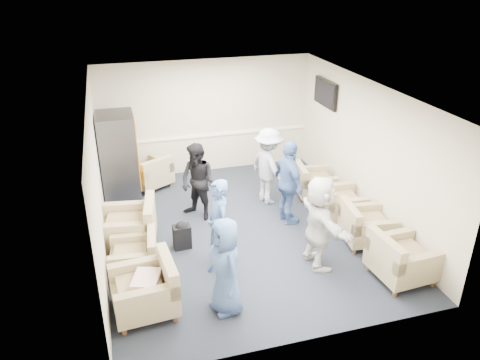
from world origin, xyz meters
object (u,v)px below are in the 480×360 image
object	(u,v)px
armchair_left_near	(148,291)
person_mid_left	(218,225)
armchair_right_midnear	(364,227)
person_front_right	(319,222)
armchair_right_midfar	(337,205)
person_back_right	(269,166)
armchair_right_far	(313,183)
person_mid_right	(289,183)
person_front_left	(225,266)
person_back_left	(198,182)
vending_machine	(119,158)
armchair_left_mid	(137,257)
armchair_right_near	(399,260)
armchair_corner	(151,174)
armchair_left_far	(133,228)

from	to	relation	value
armchair_left_near	person_mid_left	world-z (taller)	person_mid_left
armchair_right_midnear	person_front_right	xyz separation A→B (m)	(-1.10, -0.39, 0.48)
armchair_right_midfar	person_back_right	xyz separation A→B (m)	(-1.05, 1.11, 0.48)
armchair_right_far	person_back_right	world-z (taller)	person_back_right
person_mid_right	person_front_left	bearing A→B (deg)	133.60
armchair_right_midfar	person_mid_right	size ratio (longest dim) A/B	0.53
armchair_right_far	person_back_left	distance (m)	2.61
vending_machine	armchair_right_midnear	bearing A→B (deg)	-36.33
armchair_right_midnear	person_back_right	world-z (taller)	person_back_right
armchair_left_mid	person_front_left	size ratio (longest dim) A/B	0.55
person_mid_right	armchair_left_near	bearing A→B (deg)	116.57
person_mid_left	armchair_left_near	bearing A→B (deg)	-60.93
armchair_right_midnear	vending_machine	bearing A→B (deg)	61.21
armchair_right_near	armchair_corner	xyz separation A→B (m)	(-3.44, 4.51, -0.03)
armchair_left_mid	armchair_corner	distance (m)	3.26
armchair_left_near	person_front_right	world-z (taller)	person_front_right
armchair_right_far	person_front_left	distance (m)	4.11
armchair_left_near	armchair_left_far	xyz separation A→B (m)	(-0.09, 1.83, 0.02)
person_mid_left	armchair_right_midnear	bearing A→B (deg)	85.75
armchair_left_near	armchair_right_near	xyz separation A→B (m)	(3.93, -0.33, -0.01)
armchair_right_midnear	person_back_left	distance (m)	3.23
person_back_left	person_mid_right	size ratio (longest dim) A/B	0.93
armchair_right_far	armchair_corner	size ratio (longest dim) A/B	0.80
armchair_left_far	armchair_right_midnear	distance (m)	4.15
armchair_left_near	vending_machine	distance (m)	3.87
armchair_right_midfar	person_back_left	distance (m)	2.77
person_mid_left	person_back_right	world-z (taller)	person_back_right
armchair_left_far	person_front_left	world-z (taller)	person_front_left
armchair_right_midnear	armchair_corner	xyz separation A→B (m)	(-3.45, 3.38, -0.00)
armchair_right_near	armchair_corner	distance (m)	5.67
person_front_left	person_back_left	distance (m)	2.81
armchair_left_far	armchair_left_mid	bearing A→B (deg)	8.67
person_back_right	person_mid_right	xyz separation A→B (m)	(0.09, -0.92, 0.02)
armchair_left_far	person_back_right	world-z (taller)	person_back_right
armchair_left_near	person_front_right	bearing A→B (deg)	93.49
vending_machine	person_front_right	size ratio (longest dim) A/B	1.17
armchair_right_midfar	person_front_right	world-z (taller)	person_front_right
armchair_right_near	person_front_right	distance (m)	1.39
armchair_left_near	person_back_right	size ratio (longest dim) A/B	0.59
person_front_right	armchair_right_midnear	bearing A→B (deg)	-71.96
armchair_left_far	armchair_right_midnear	bearing A→B (deg)	84.38
person_back_right	armchair_left_far	bearing A→B (deg)	91.99
vending_machine	person_mid_right	world-z (taller)	vending_machine
armchair_left_mid	armchair_right_midnear	xyz separation A→B (m)	(4.02, -0.18, 0.03)
vending_machine	person_mid_left	bearing A→B (deg)	-64.78
armchair_right_midfar	vending_machine	xyz separation A→B (m)	(-4.01, 2.13, 0.61)
armchair_right_far	person_mid_right	xyz separation A→B (m)	(-0.93, -0.89, 0.53)
armchair_right_midnear	armchair_right_far	bearing A→B (deg)	11.17
person_mid_right	person_back_left	bearing A→B (deg)	61.67
armchair_right_far	person_back_left	xyz separation A→B (m)	(-2.56, -0.24, 0.46)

